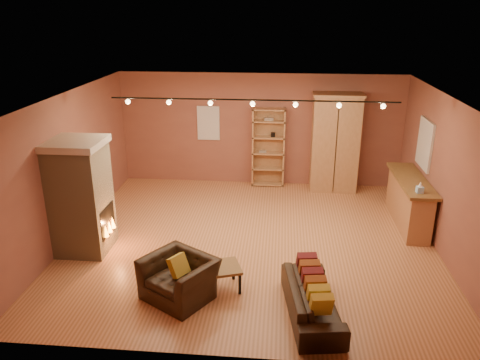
# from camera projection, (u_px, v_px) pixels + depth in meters

# --- Properties ---
(floor) EXTENTS (7.00, 7.00, 0.00)m
(floor) POSITION_uv_depth(u_px,v_px,m) (251.00, 241.00, 9.13)
(floor) COLOR #A06038
(floor) RESTS_ON ground
(ceiling) EXTENTS (7.00, 7.00, 0.00)m
(ceiling) POSITION_uv_depth(u_px,v_px,m) (252.00, 97.00, 8.15)
(ceiling) COLOR brown
(ceiling) RESTS_ON back_wall
(back_wall) EXTENTS (7.00, 0.02, 2.80)m
(back_wall) POSITION_uv_depth(u_px,v_px,m) (260.00, 130.00, 11.68)
(back_wall) COLOR #8E5341
(back_wall) RESTS_ON floor
(left_wall) EXTENTS (0.02, 6.50, 2.80)m
(left_wall) POSITION_uv_depth(u_px,v_px,m) (69.00, 168.00, 8.94)
(left_wall) COLOR #8E5341
(left_wall) RESTS_ON floor
(right_wall) EXTENTS (0.02, 6.50, 2.80)m
(right_wall) POSITION_uv_depth(u_px,v_px,m) (447.00, 179.00, 8.34)
(right_wall) COLOR #8E5341
(right_wall) RESTS_ON floor
(fireplace) EXTENTS (1.01, 0.98, 2.12)m
(fireplace) POSITION_uv_depth(u_px,v_px,m) (81.00, 197.00, 8.46)
(fireplace) COLOR tan
(fireplace) RESTS_ON floor
(back_window) EXTENTS (0.56, 0.04, 0.86)m
(back_window) POSITION_uv_depth(u_px,v_px,m) (208.00, 123.00, 11.72)
(back_window) COLOR silver
(back_window) RESTS_ON back_wall
(bookcase) EXTENTS (0.81, 0.31, 1.98)m
(bookcase) POSITION_uv_depth(u_px,v_px,m) (268.00, 146.00, 11.70)
(bookcase) COLOR tan
(bookcase) RESTS_ON floor
(armoire) EXTENTS (1.18, 0.67, 2.40)m
(armoire) POSITION_uv_depth(u_px,v_px,m) (335.00, 143.00, 11.30)
(armoire) COLOR tan
(armoire) RESTS_ON floor
(bar_counter) EXTENTS (0.57, 2.11, 1.01)m
(bar_counter) POSITION_uv_depth(u_px,v_px,m) (409.00, 201.00, 9.66)
(bar_counter) COLOR tan
(bar_counter) RESTS_ON floor
(tissue_box) EXTENTS (0.13, 0.13, 0.22)m
(tissue_box) POSITION_uv_depth(u_px,v_px,m) (420.00, 188.00, 8.74)
(tissue_box) COLOR #96C6F1
(tissue_box) RESTS_ON bar_counter
(right_window) EXTENTS (0.05, 0.90, 1.00)m
(right_window) POSITION_uv_depth(u_px,v_px,m) (425.00, 144.00, 9.57)
(right_window) COLOR silver
(right_window) RESTS_ON right_wall
(loveseat) EXTENTS (0.74, 1.79, 0.74)m
(loveseat) POSITION_uv_depth(u_px,v_px,m) (312.00, 293.00, 6.81)
(loveseat) COLOR black
(loveseat) RESTS_ON floor
(armchair) EXTENTS (1.22, 1.11, 0.90)m
(armchair) POSITION_uv_depth(u_px,v_px,m) (179.00, 272.00, 7.21)
(armchair) COLOR black
(armchair) RESTS_ON floor
(coffee_table) EXTENTS (0.68, 0.68, 0.40)m
(coffee_table) POSITION_uv_depth(u_px,v_px,m) (223.00, 270.00, 7.47)
(coffee_table) COLOR brown
(coffee_table) RESTS_ON floor
(track_rail) EXTENTS (5.20, 0.09, 0.13)m
(track_rail) POSITION_uv_depth(u_px,v_px,m) (253.00, 102.00, 8.38)
(track_rail) COLOR black
(track_rail) RESTS_ON ceiling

